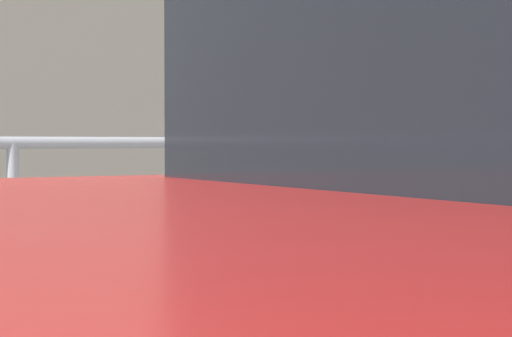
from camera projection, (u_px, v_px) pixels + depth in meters
name	position (u px, v px, depth m)	size (l,w,h in m)	color
parking_meter	(203.00, 142.00, 2.64)	(0.16, 0.17, 1.50)	slate
pedestrian_at_meter	(318.00, 186.00, 3.06)	(0.59, 0.57, 1.60)	#1E233F
background_railing	(13.00, 200.00, 4.15)	(24.06, 0.06, 1.09)	gray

